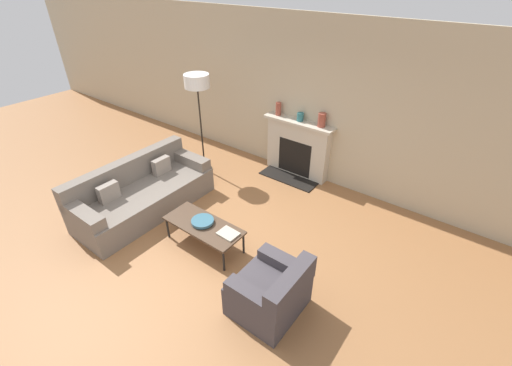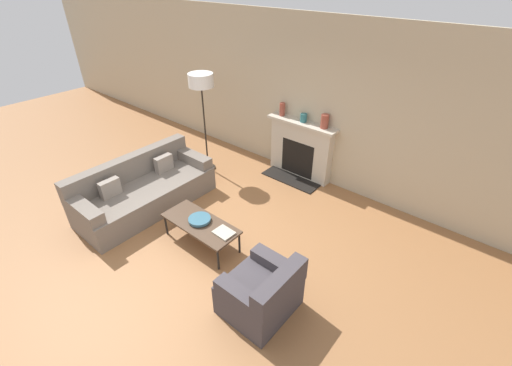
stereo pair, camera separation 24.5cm
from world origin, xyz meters
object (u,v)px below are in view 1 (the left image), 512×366
at_px(book, 228,234).
at_px(armchair_near, 271,292).
at_px(couch, 143,193).
at_px(fireplace, 297,149).
at_px(floor_lamp, 197,88).
at_px(bowl, 203,221).
at_px(mantel_vase_center_left, 300,117).
at_px(mantel_vase_left, 278,109).
at_px(mantel_vase_center_right, 322,120).
at_px(coffee_table, 204,226).

bearing_deg(book, armchair_near, -19.43).
bearing_deg(couch, book, -89.41).
bearing_deg(fireplace, floor_lamp, -147.26).
distance_m(bowl, mantel_vase_center_left, 2.69).
bearing_deg(mantel_vase_left, floor_lamp, -136.78).
height_order(couch, floor_lamp, floor_lamp).
bearing_deg(couch, mantel_vase_center_left, -29.28).
distance_m(bowl, mantel_vase_center_right, 2.74).
bearing_deg(bowl, armchair_near, -13.67).
bearing_deg(mantel_vase_left, armchair_near, -56.94).
distance_m(couch, armchair_near, 2.89).
xyz_separation_m(mantel_vase_center_left, mantel_vase_center_right, (0.43, 0.00, 0.05)).
height_order(mantel_vase_left, mantel_vase_center_right, same).
bearing_deg(coffee_table, mantel_vase_center_left, 90.26).
bearing_deg(mantel_vase_center_left, bowl, -90.40).
height_order(book, mantel_vase_center_right, mantel_vase_center_right).
height_order(bowl, mantel_vase_center_left, mantel_vase_center_left).
distance_m(couch, mantel_vase_left, 2.88).
relative_size(coffee_table, mantel_vase_left, 4.91).
bearing_deg(fireplace, bowl, -90.22).
bearing_deg(bowl, mantel_vase_center_left, 89.60).
bearing_deg(book, bowl, -173.59).
distance_m(fireplace, mantel_vase_center_right, 0.82).
xyz_separation_m(coffee_table, mantel_vase_left, (-0.49, 2.59, 0.87)).
bearing_deg(fireplace, armchair_near, -63.78).
bearing_deg(bowl, fireplace, 89.78).
bearing_deg(coffee_table, book, 7.18).
distance_m(fireplace, mantel_vase_center_left, 0.64).
relative_size(couch, floor_lamp, 1.19).
bearing_deg(floor_lamp, armchair_near, -32.88).
xyz_separation_m(coffee_table, book, (0.42, 0.05, 0.04)).
distance_m(book, mantel_vase_center_left, 2.69).
bearing_deg(mantel_vase_center_left, coffee_table, -89.74).
bearing_deg(mantel_vase_left, coffee_table, -79.29).
xyz_separation_m(armchair_near, mantel_vase_center_right, (-1.00, 2.93, 0.93)).
bearing_deg(couch, armchair_near, -97.33).
height_order(bowl, mantel_vase_center_right, mantel_vase_center_right).
height_order(fireplace, coffee_table, fireplace).
xyz_separation_m(armchair_near, coffee_table, (-1.42, 0.33, 0.06)).
relative_size(fireplace, couch, 0.61).
bearing_deg(bowl, couch, 179.33).
height_order(couch, bowl, couch).
bearing_deg(book, mantel_vase_center_left, 101.63).
xyz_separation_m(bowl, mantel_vase_center_left, (0.02, 2.58, 0.76)).
height_order(armchair_near, bowl, armchair_near).
bearing_deg(mantel_vase_center_right, mantel_vase_left, 180.00).
distance_m(fireplace, floor_lamp, 2.16).
xyz_separation_m(book, mantel_vase_left, (-0.91, 2.54, 0.83)).
relative_size(coffee_table, mantel_vase_center_left, 7.92).
bearing_deg(floor_lamp, couch, -85.86).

